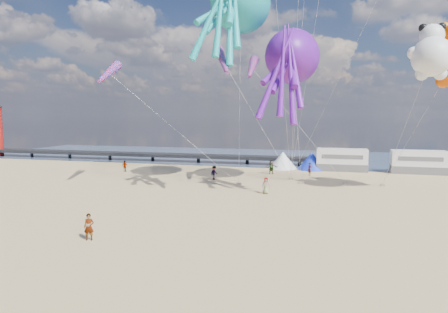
% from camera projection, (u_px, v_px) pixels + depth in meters
% --- Properties ---
extents(ground, '(120.00, 120.00, 0.00)m').
position_uv_depth(ground, '(213.00, 288.00, 17.55)').
color(ground, '#D4B67A').
rests_on(ground, ground).
extents(water, '(120.00, 120.00, 0.00)m').
position_uv_depth(water, '(305.00, 158.00, 70.24)').
color(water, '#354865').
rests_on(water, ground).
extents(pier, '(60.00, 3.00, 0.50)m').
position_uv_depth(pier, '(131.00, 154.00, 67.06)').
color(pier, black).
rests_on(pier, ground).
extents(motorhome_0, '(6.60, 2.50, 3.00)m').
position_uv_depth(motorhome_0, '(342.00, 160.00, 54.12)').
color(motorhome_0, silver).
rests_on(motorhome_0, ground).
extents(motorhome_1, '(6.60, 2.50, 3.00)m').
position_uv_depth(motorhome_1, '(418.00, 162.00, 51.58)').
color(motorhome_1, silver).
rests_on(motorhome_1, ground).
extents(tent_white, '(4.00, 4.00, 2.40)m').
position_uv_depth(tent_white, '(283.00, 160.00, 56.28)').
color(tent_white, white).
rests_on(tent_white, ground).
extents(tent_blue, '(4.00, 4.00, 2.40)m').
position_uv_depth(tent_blue, '(312.00, 161.00, 55.21)').
color(tent_blue, '#1933CC').
rests_on(tent_blue, ground).
extents(standing_person, '(0.69, 0.57, 1.64)m').
position_uv_depth(standing_person, '(89.00, 227.00, 24.19)').
color(standing_person, tan).
rests_on(standing_person, ground).
extents(beachgoer_0, '(0.65, 0.50, 1.58)m').
position_uv_depth(beachgoer_0, '(266.00, 186.00, 38.43)').
color(beachgoer_0, '#7F6659').
rests_on(beachgoer_0, ground).
extents(beachgoer_2, '(0.88, 0.97, 1.63)m').
position_uv_depth(beachgoer_2, '(214.00, 173.00, 46.75)').
color(beachgoer_2, '#7F6659').
rests_on(beachgoer_2, ground).
extents(beachgoer_3, '(0.97, 0.57, 1.48)m').
position_uv_depth(beachgoer_3, '(125.00, 166.00, 53.38)').
color(beachgoer_3, '#7F6659').
rests_on(beachgoer_3, ground).
extents(beachgoer_4, '(1.12, 0.77, 1.77)m').
position_uv_depth(beachgoer_4, '(271.00, 167.00, 51.15)').
color(beachgoer_4, '#7F6659').
rests_on(beachgoer_4, ground).
extents(beachgoer_5, '(1.26, 1.43, 1.57)m').
position_uv_depth(beachgoer_5, '(310.00, 169.00, 50.05)').
color(beachgoer_5, '#7F6659').
rests_on(beachgoer_5, ground).
extents(sandbag_a, '(0.50, 0.35, 0.22)m').
position_uv_depth(sandbag_a, '(239.00, 184.00, 43.29)').
color(sandbag_a, gray).
rests_on(sandbag_a, ground).
extents(sandbag_b, '(0.50, 0.35, 0.22)m').
position_uv_depth(sandbag_b, '(301.00, 183.00, 43.96)').
color(sandbag_b, gray).
rests_on(sandbag_b, ground).
extents(sandbag_c, '(0.50, 0.35, 0.22)m').
position_uv_depth(sandbag_c, '(382.00, 185.00, 42.60)').
color(sandbag_c, gray).
rests_on(sandbag_c, ground).
extents(sandbag_d, '(0.50, 0.35, 0.22)m').
position_uv_depth(sandbag_d, '(345.00, 183.00, 43.78)').
color(sandbag_d, gray).
rests_on(sandbag_d, ground).
extents(sandbag_e, '(0.50, 0.35, 0.22)m').
position_uv_depth(sandbag_e, '(291.00, 179.00, 46.92)').
color(sandbag_e, gray).
rests_on(sandbag_e, ground).
extents(kite_octopus_teal, '(7.07, 11.76, 12.54)m').
position_uv_depth(kite_octopus_teal, '(241.00, 3.00, 40.10)').
color(kite_octopus_teal, teal).
extents(kite_octopus_purple, '(5.24, 11.03, 12.32)m').
position_uv_depth(kite_octopus_purple, '(292.00, 57.00, 42.14)').
color(kite_octopus_purple, '#5D1398').
extents(kite_panda, '(5.16, 5.01, 5.84)m').
position_uv_depth(kite_panda, '(432.00, 57.00, 34.27)').
color(kite_panda, white).
extents(windsock_left, '(2.68, 6.64, 6.57)m').
position_uv_depth(windsock_left, '(109.00, 73.00, 41.24)').
color(windsock_left, red).
extents(windsock_mid, '(1.45, 5.30, 5.23)m').
position_uv_depth(windsock_mid, '(252.00, 68.00, 40.40)').
color(windsock_mid, red).
extents(windsock_right, '(3.14, 5.52, 5.65)m').
position_uv_depth(windsock_right, '(223.00, 60.00, 34.88)').
color(windsock_right, red).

